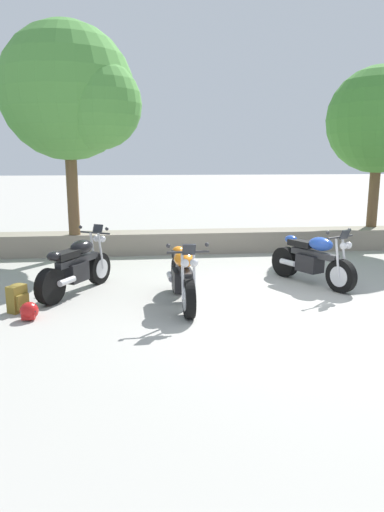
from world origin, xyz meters
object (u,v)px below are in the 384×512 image
Objects in this scene: motorcycle_orange_centre at (183,277)px; motorcycle_blue_far_right at (313,260)px; rider_backpack at (17,297)px; leafy_tree_mid_left at (74,95)px; rider_helmet at (29,311)px; motorcycle_black_near_left at (77,267)px.

motorcycle_blue_far_right is (2.65, 1.00, 0.00)m from motorcycle_orange_centre.
motorcycle_orange_centre reaches higher than rider_backpack.
motorcycle_blue_far_right is 0.38× the size of leafy_tree_mid_left.
leafy_tree_mid_left reaches higher than rider_helmet.
motorcycle_black_near_left is 3.99× the size of rider_backpack.
motorcycle_black_near_left is at bearing 154.09° from motorcycle_orange_centre.
motorcycle_orange_centre and motorcycle_blue_far_right have the same top height.
rider_backpack is at bearing -178.01° from motorcycle_orange_centre.
rider_backpack is at bearing -168.41° from motorcycle_blue_far_right.
motorcycle_orange_centre is at bearing -159.27° from motorcycle_blue_far_right.
motorcycle_orange_centre is 1.08× the size of motorcycle_blue_far_right.
motorcycle_orange_centre is 7.37× the size of rider_helmet.
rider_backpack is 0.09× the size of leafy_tree_mid_left.
leafy_tree_mid_left is at bearing 87.02° from rider_helmet.
leafy_tree_mid_left is at bearing 95.60° from motorcycle_black_near_left.
rider_helmet is 0.06× the size of leafy_tree_mid_left.
motorcycle_blue_far_right is at bearing 1.22° from motorcycle_black_near_left.
motorcycle_black_near_left reaches higher than rider_backpack.
motorcycle_orange_centre is 0.41× the size of leafy_tree_mid_left.
rider_backpack is (-5.34, -1.09, -0.24)m from motorcycle_blue_far_right.
rider_backpack is (-0.83, -1.00, -0.24)m from motorcycle_black_near_left.
motorcycle_black_near_left reaches higher than rider_helmet.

